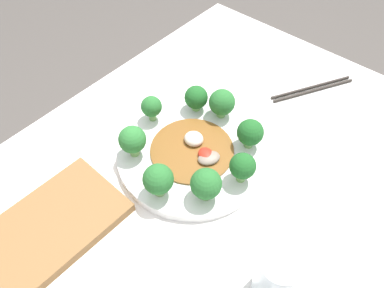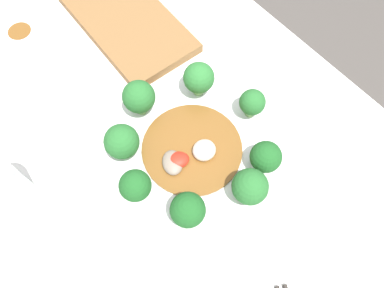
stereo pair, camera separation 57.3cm
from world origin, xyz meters
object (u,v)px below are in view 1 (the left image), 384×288
at_px(broccoli_south, 152,107).
at_px(broccoli_east, 158,180).
at_px(broccoli_north, 243,167).
at_px(broccoli_southwest, 196,98).
at_px(broccoli_west, 222,103).
at_px(cutting_board, 41,234).
at_px(broccoli_northwest, 250,133).
at_px(drinking_glass, 276,276).
at_px(plate, 192,153).
at_px(chopsticks, 312,89).
at_px(broccoli_northeast, 206,184).
at_px(broccoli_southeast, 132,140).
at_px(stirfry_center, 196,149).

xyz_separation_m(broccoli_south, broccoli_east, (0.13, 0.14, 0.01)).
height_order(broccoli_north, broccoli_southwest, broccoli_north).
xyz_separation_m(broccoli_west, cutting_board, (0.42, -0.07, -0.05)).
xyz_separation_m(broccoli_northwest, drinking_glass, (0.20, 0.19, -0.01)).
distance_m(plate, drinking_glass, 0.30).
xyz_separation_m(broccoli_west, chopsticks, (-0.22, 0.10, -0.05)).
relative_size(drinking_glass, chopsticks, 0.51).
bearing_deg(chopsticks, broccoli_east, -8.43).
bearing_deg(broccoli_east, broccoli_northeast, 125.09).
distance_m(plate, broccoli_east, 0.13).
bearing_deg(broccoli_southwest, broccoli_north, 64.31).
distance_m(broccoli_southeast, cutting_board, 0.23).
bearing_deg(broccoli_southwest, stirfry_center, 39.66).
height_order(broccoli_north, broccoli_northwest, same).
distance_m(broccoli_south, cutting_board, 0.32).
height_order(broccoli_west, broccoli_southeast, broccoli_southeast).
bearing_deg(drinking_glass, broccoli_northwest, -137.16).
bearing_deg(broccoli_south, drinking_glass, 71.27).
xyz_separation_m(broccoli_northeast, cutting_board, (0.24, -0.17, -0.05)).
height_order(broccoli_west, stirfry_center, broccoli_west).
bearing_deg(broccoli_northwest, chopsticks, 177.89).
distance_m(drinking_glass, cutting_board, 0.40).
relative_size(broccoli_west, broccoli_east, 0.93).
relative_size(broccoli_northeast, chopsticks, 0.35).
bearing_deg(broccoli_southeast, broccoli_south, -156.64).
xyz_separation_m(broccoli_west, stirfry_center, (0.11, 0.02, -0.03)).
height_order(broccoli_northeast, stirfry_center, broccoli_northeast).
bearing_deg(plate, broccoli_east, 9.83).
distance_m(broccoli_east, cutting_board, 0.22).
distance_m(broccoli_west, cutting_board, 0.43).
relative_size(stirfry_center, chopsticks, 0.86).
bearing_deg(stirfry_center, broccoli_east, 6.60).
relative_size(broccoli_south, broccoli_southeast, 0.85).
xyz_separation_m(broccoli_west, drinking_glass, (0.24, 0.28, -0.01)).
distance_m(broccoli_north, chopsticks, 0.34).
distance_m(broccoli_southwest, stirfry_center, 0.12).
xyz_separation_m(broccoli_southeast, drinking_glass, (0.04, 0.35, -0.01)).
bearing_deg(broccoli_north, broccoli_south, -91.13).
distance_m(broccoli_southwest, chopsticks, 0.29).
height_order(broccoli_north, broccoli_northeast, broccoli_northeast).
distance_m(broccoli_west, broccoli_northeast, 0.21).
xyz_separation_m(plate, broccoli_southeast, (0.08, -0.08, 0.05)).
bearing_deg(cutting_board, drinking_glass, 117.80).
xyz_separation_m(broccoli_northeast, broccoli_southeast, (0.01, -0.17, 0.00)).
bearing_deg(broccoli_southwest, broccoli_west, 110.81).
height_order(broccoli_east, broccoli_northwest, broccoli_east).
bearing_deg(drinking_glass, broccoli_southwest, -122.61).
distance_m(stirfry_center, chopsticks, 0.35).
height_order(broccoli_north, stirfry_center, broccoli_north).
bearing_deg(broccoli_west, broccoli_north, 50.18).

